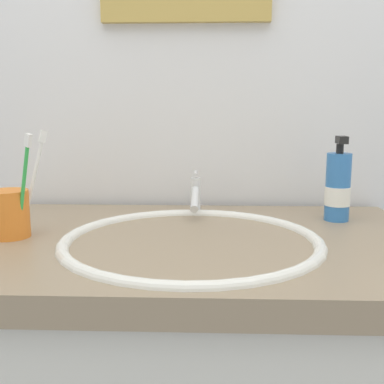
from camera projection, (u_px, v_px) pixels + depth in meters
The scene contains 7 objects.
tiled_wall_back at pixel (186, 67), 1.21m from camera, with size 2.17×0.04×2.40m, color silver.
sink_basin at pixel (191, 264), 0.90m from camera, with size 0.49×0.49×0.12m.
faucet at pixel (195, 196), 1.12m from camera, with size 0.02×0.14×0.10m.
toothbrush_cup at pixel (9, 214), 0.92m from camera, with size 0.08×0.08×0.09m, color orange.
toothbrush_green at pixel (24, 180), 0.89m from camera, with size 0.05×0.03×0.20m.
toothbrush_white at pixel (35, 175), 0.94m from camera, with size 0.06×0.04×0.20m.
soap_dispenser at pixel (338, 188), 1.06m from camera, with size 0.06×0.06×0.19m.
Camera 1 is at (0.06, -0.90, 1.10)m, focal length 44.80 mm.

